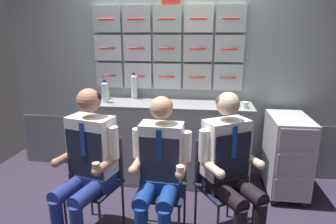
# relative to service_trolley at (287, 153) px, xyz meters

# --- Properties ---
(galley_bulkhead) EXTENTS (4.20, 0.14, 2.15)m
(galley_bulkhead) POSITION_rel_service_trolley_xyz_m (-1.29, 0.43, 0.63)
(galley_bulkhead) COLOR #96A3A2
(galley_bulkhead) RESTS_ON ground
(galley_counter) EXTENTS (1.87, 0.53, 0.97)m
(galley_counter) POSITION_rel_service_trolley_xyz_m (-1.30, 0.15, 0.01)
(galley_counter) COLOR #9B9B9F
(galley_counter) RESTS_ON ground
(service_trolley) EXTENTS (0.40, 0.65, 0.89)m
(service_trolley) POSITION_rel_service_trolley_xyz_m (0.00, 0.00, 0.00)
(service_trolley) COLOR black
(service_trolley) RESTS_ON ground
(folding_chair_left) EXTENTS (0.49, 0.49, 0.86)m
(folding_chair_left) POSITION_rel_service_trolley_xyz_m (-1.83, -0.81, 0.05)
(folding_chair_left) COLOR #2D2D33
(folding_chair_left) RESTS_ON ground
(crew_member_left) EXTENTS (0.54, 0.70, 1.32)m
(crew_member_left) POSITION_rel_service_trolley_xyz_m (-1.87, -0.96, 0.26)
(crew_member_left) COLOR black
(crew_member_left) RESTS_ON ground
(folding_chair_center) EXTENTS (0.42, 0.42, 0.86)m
(folding_chair_center) POSITION_rel_service_trolley_xyz_m (-1.25, -0.80, 0.05)
(folding_chair_center) COLOR #2D2D33
(folding_chair_center) RESTS_ON ground
(crew_member_center) EXTENTS (0.49, 0.62, 1.27)m
(crew_member_center) POSITION_rel_service_trolley_xyz_m (-1.25, -0.96, 0.22)
(crew_member_center) COLOR black
(crew_member_center) RESTS_ON ground
(folding_chair_right) EXTENTS (0.55, 0.55, 0.86)m
(folding_chair_right) POSITION_rel_service_trolley_xyz_m (-0.76, -0.71, 0.05)
(folding_chair_right) COLOR #2D2D33
(folding_chair_right) RESTS_ON ground
(crew_member_right) EXTENTS (0.61, 0.70, 1.30)m
(crew_member_right) POSITION_rel_service_trolley_xyz_m (-0.68, -0.85, 0.24)
(crew_member_right) COLOR black
(crew_member_right) RESTS_ON ground
(water_bottle_clear) EXTENTS (0.08, 0.08, 0.31)m
(water_bottle_clear) POSITION_rel_service_trolley_xyz_m (-1.77, 0.31, 0.64)
(water_bottle_clear) COLOR silver
(water_bottle_clear) RESTS_ON galley_counter
(water_bottle_tall) EXTENTS (0.08, 0.08, 0.26)m
(water_bottle_tall) POSITION_rel_service_trolley_xyz_m (-2.05, 0.07, 0.62)
(water_bottle_tall) COLOR silver
(water_bottle_tall) RESTS_ON galley_counter
(paper_cup_tan) EXTENTS (0.07, 0.07, 0.07)m
(paper_cup_tan) POSITION_rel_service_trolley_xyz_m (-0.48, 0.01, 0.53)
(paper_cup_tan) COLOR white
(paper_cup_tan) RESTS_ON galley_counter
(coffee_cup_white) EXTENTS (0.06, 0.06, 0.09)m
(coffee_cup_white) POSITION_rel_service_trolley_xyz_m (-2.10, 0.26, 0.54)
(coffee_cup_white) COLOR tan
(coffee_cup_white) RESTS_ON galley_counter
(espresso_cup_small) EXTENTS (0.06, 0.06, 0.06)m
(espresso_cup_small) POSITION_rel_service_trolley_xyz_m (-1.34, 0.03, 0.53)
(espresso_cup_small) COLOR silver
(espresso_cup_small) RESTS_ON galley_counter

